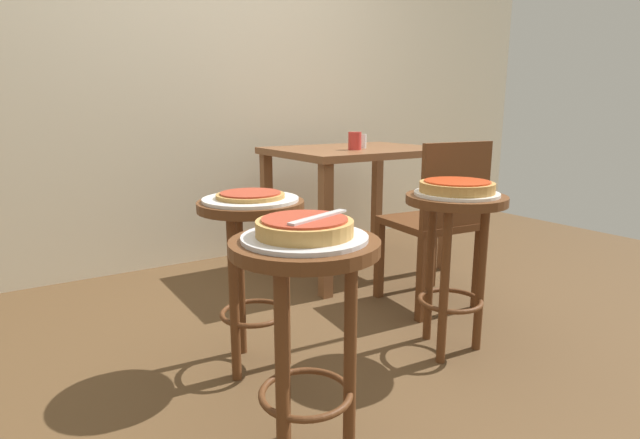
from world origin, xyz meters
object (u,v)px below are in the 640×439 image
object	(u,v)px
stool_middle	(454,236)
stool_leftside	(252,245)
stool_foreground	(305,300)
cup_near_edge	(355,141)
serving_plate_leftside	(251,199)
wooden_chair	(438,218)
pizza_middle	(457,187)
pizza_leftside	(251,195)
pizza_foreground	(305,227)
condiment_shaker	(363,141)
serving_plate_foreground	(305,238)
pizza_server_knife	(318,217)
serving_plate_middle	(457,194)
dining_table	(356,167)

from	to	relation	value
stool_middle	stool_leftside	bearing A→B (deg)	156.24
stool_foreground	cup_near_edge	bearing A→B (deg)	48.87
serving_plate_leftside	wooden_chair	world-z (taller)	wooden_chair
pizza_middle	stool_leftside	xyz separation A→B (m)	(-0.74, 0.33, -0.20)
pizza_leftside	stool_foreground	bearing A→B (deg)	-101.84
pizza_foreground	pizza_leftside	bearing A→B (deg)	78.16
pizza_leftside	cup_near_edge	bearing A→B (deg)	34.60
pizza_foreground	stool_leftside	bearing A→B (deg)	78.16
pizza_foreground	condiment_shaker	xyz separation A→B (m)	(1.23, 1.35, 0.11)
serving_plate_foreground	pizza_middle	bearing A→B (deg)	17.16
cup_near_edge	pizza_server_knife	size ratio (longest dim) A/B	0.47
wooden_chair	serving_plate_foreground	bearing A→B (deg)	-151.20
serving_plate_middle	serving_plate_leftside	bearing A→B (deg)	156.24
condiment_shaker	pizza_server_knife	size ratio (longest dim) A/B	0.39
stool_leftside	pizza_server_knife	distance (m)	0.66
stool_middle	pizza_leftside	world-z (taller)	pizza_leftside
serving_plate_middle	stool_foreground	bearing A→B (deg)	-162.84
condiment_shaker	stool_leftside	bearing A→B (deg)	-145.72
cup_near_edge	pizza_server_knife	xyz separation A→B (m)	(-1.09, -1.30, -0.09)
serving_plate_foreground	serving_plate_leftside	bearing A→B (deg)	78.16
serving_plate_foreground	dining_table	bearing A→B (deg)	48.90
serving_plate_middle	dining_table	size ratio (longest dim) A/B	0.33
stool_leftside	pizza_leftside	xyz separation A→B (m)	(0.00, 0.00, 0.19)
stool_foreground	stool_leftside	bearing A→B (deg)	78.16
stool_foreground	stool_middle	bearing A→B (deg)	17.16
stool_foreground	pizza_middle	bearing A→B (deg)	17.16
stool_foreground	pizza_middle	size ratio (longest dim) A/B	2.27
dining_table	pizza_server_knife	distance (m)	1.85
pizza_foreground	dining_table	size ratio (longest dim) A/B	0.25
serving_plate_middle	stool_leftside	bearing A→B (deg)	156.24
pizza_middle	stool_leftside	bearing A→B (deg)	156.24
pizza_server_knife	pizza_leftside	bearing A→B (deg)	61.63
stool_leftside	cup_near_edge	world-z (taller)	cup_near_edge
serving_plate_foreground	stool_leftside	bearing A→B (deg)	78.16
stool_middle	serving_plate_leftside	bearing A→B (deg)	156.24
stool_middle	pizza_server_knife	size ratio (longest dim) A/B	3.02
stool_leftside	wooden_chair	xyz separation A→B (m)	(1.04, 0.05, -0.03)
serving_plate_foreground	dining_table	xyz separation A→B (m)	(1.22, 1.40, -0.02)
stool_leftside	cup_near_edge	xyz separation A→B (m)	(0.99, 0.68, 0.32)
pizza_middle	wooden_chair	xyz separation A→B (m)	(0.30, 0.37, -0.23)
serving_plate_foreground	wooden_chair	world-z (taller)	wooden_chair
serving_plate_leftside	pizza_leftside	size ratio (longest dim) A/B	1.41
condiment_shaker	dining_table	bearing A→B (deg)	105.36
serving_plate_foreground	stool_middle	world-z (taller)	serving_plate_foreground
stool_foreground	pizza_leftside	xyz separation A→B (m)	(0.12, 0.59, 0.19)
serving_plate_leftside	dining_table	bearing A→B (deg)	36.27
stool_leftside	wooden_chair	world-z (taller)	wooden_chair
pizza_foreground	pizza_server_knife	size ratio (longest dim) A/B	1.16
wooden_chair	pizza_leftside	bearing A→B (deg)	-177.43
pizza_foreground	serving_plate_leftside	xyz separation A→B (m)	(0.12, 0.59, -0.03)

